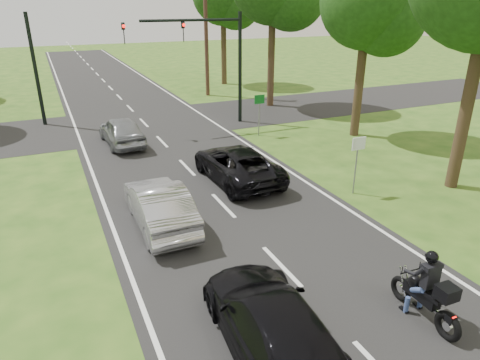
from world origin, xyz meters
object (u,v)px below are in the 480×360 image
at_px(sign_green, 259,105).
at_px(traffic_signal, 208,49).
at_px(silver_sedan, 159,205).
at_px(silver_suv, 122,131).
at_px(utility_pole_far, 206,23).
at_px(dark_car_behind, 272,324).
at_px(dark_suv, 237,164).
at_px(sign_white, 358,152).
at_px(motorcycle_rider, 428,294).

bearing_deg(sign_green, traffic_signal, 117.38).
relative_size(silver_sedan, silver_suv, 1.04).
xyz_separation_m(silver_suv, utility_pole_far, (8.05, 9.64, 4.38)).
bearing_deg(dark_car_behind, sign_green, -111.33).
bearing_deg(dark_suv, dark_car_behind, 68.63).
xyz_separation_m(silver_sedan, traffic_signal, (5.64, 10.47, 3.43)).
height_order(dark_car_behind, sign_green, sign_green).
distance_m(dark_suv, dark_car_behind, 8.93).
bearing_deg(traffic_signal, sign_white, -82.95).
distance_m(dark_suv, sign_white, 4.53).
bearing_deg(silver_sedan, dark_suv, -146.67).
bearing_deg(silver_sedan, motorcycle_rider, 122.35).
relative_size(silver_suv, traffic_signal, 0.63).
height_order(dark_suv, silver_sedan, silver_sedan).
bearing_deg(silver_suv, traffic_signal, -165.40).
bearing_deg(silver_sedan, dark_car_behind, 96.47).
distance_m(silver_sedan, sign_green, 10.41).
distance_m(dark_car_behind, traffic_signal, 17.58).
bearing_deg(traffic_signal, silver_suv, -162.51).
xyz_separation_m(dark_car_behind, traffic_signal, (4.99, 16.50, 3.47)).
relative_size(motorcycle_rider, traffic_signal, 0.31).
relative_size(silver_sedan, sign_green, 1.97).
relative_size(dark_suv, sign_white, 2.23).
distance_m(motorcycle_rider, sign_green, 14.41).
height_order(silver_sedan, silver_suv, silver_sedan).
xyz_separation_m(utility_pole_far, sign_green, (-1.30, -11.02, -3.49)).
distance_m(dark_car_behind, sign_green, 15.02).
distance_m(traffic_signal, utility_pole_far, 8.55).
distance_m(sign_white, sign_green, 8.00).
bearing_deg(traffic_signal, utility_pole_far, 70.32).
bearing_deg(dark_car_behind, traffic_signal, -102.24).
distance_m(silver_suv, sign_green, 6.95).
bearing_deg(silver_suv, dark_car_behind, 87.87).
xyz_separation_m(motorcycle_rider, dark_suv, (-0.45, 8.97, -0.00)).
xyz_separation_m(dark_suv, silver_suv, (-3.22, 6.46, 0.03)).
bearing_deg(sign_white, dark_suv, 138.78).
distance_m(motorcycle_rider, silver_sedan, 7.77).
bearing_deg(dark_suv, silver_sedan, 31.39).
relative_size(motorcycle_rider, sign_green, 0.93).
xyz_separation_m(silver_sedan, sign_green, (7.20, 7.46, 0.90)).
relative_size(silver_sedan, traffic_signal, 0.66).
bearing_deg(dark_suv, sign_green, -126.48).
relative_size(dark_suv, sign_green, 2.23).
relative_size(traffic_signal, sign_green, 3.00).
bearing_deg(utility_pole_far, traffic_signal, -109.68).
bearing_deg(silver_sedan, traffic_signal, -117.97).
relative_size(silver_suv, utility_pole_far, 0.40).
relative_size(dark_car_behind, sign_green, 2.14).
xyz_separation_m(motorcycle_rider, utility_pole_far, (4.38, 25.06, 4.41)).
bearing_deg(utility_pole_far, dark_car_behind, -107.78).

